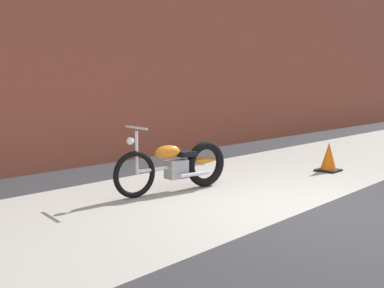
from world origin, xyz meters
TOP-DOWN VIEW (x-y plane):
  - ground_plane at (0.00, 0.00)m, footprint 80.00×80.00m
  - sidewalk_slab at (0.00, 1.75)m, footprint 36.00×3.50m
  - brick_building_wall at (0.00, 5.20)m, footprint 36.00×0.50m
  - motorcycle_orange at (-0.22, 2.03)m, footprint 1.99×0.69m
  - traffic_cone at (2.85, 1.10)m, footprint 0.40×0.40m

SIDE VIEW (x-z plane):
  - ground_plane at x=0.00m, z-range 0.00..0.00m
  - sidewalk_slab at x=0.00m, z-range 0.00..0.01m
  - traffic_cone at x=2.85m, z-range -0.03..0.52m
  - motorcycle_orange at x=-0.22m, z-range -0.12..0.91m
  - brick_building_wall at x=0.00m, z-range 0.00..5.53m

